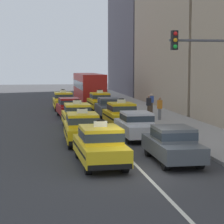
{
  "coord_description": "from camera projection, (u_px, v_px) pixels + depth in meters",
  "views": [
    {
      "loc": [
        -4.02,
        -16.99,
        4.25
      ],
      "look_at": [
        0.49,
        10.2,
        1.3
      ],
      "focal_mm": 71.03,
      "sensor_mm": 36.0,
      "label": 1
    }
  ],
  "objects": [
    {
      "name": "ground_plane",
      "position": [
        142.0,
        171.0,
        17.77
      ],
      "size": [
        160.0,
        160.0,
        0.0
      ],
      "primitive_type": "plane",
      "color": "#353538"
    },
    {
      "name": "lane_stripe_left_right",
      "position": [
        87.0,
        115.0,
        37.39
      ],
      "size": [
        0.14,
        80.0,
        0.01
      ],
      "primitive_type": "cube",
      "color": "silver",
      "rests_on": "ground"
    },
    {
      "name": "sidewalk_curb",
      "position": [
        168.0,
        120.0,
        33.39
      ],
      "size": [
        4.0,
        90.0,
        0.15
      ],
      "primitive_type": "cube",
      "color": "#9E9993",
      "rests_on": "ground"
    },
    {
      "name": "taxi_left_nearest",
      "position": [
        100.0,
        145.0,
        18.7
      ],
      "size": [
        1.96,
        4.62,
        1.96
      ],
      "color": "black",
      "rests_on": "ground"
    },
    {
      "name": "taxi_left_second",
      "position": [
        82.0,
        128.0,
        23.84
      ],
      "size": [
        1.88,
        4.58,
        1.96
      ],
      "color": "black",
      "rests_on": "ground"
    },
    {
      "name": "taxi_left_third",
      "position": [
        77.0,
        115.0,
        29.59
      ],
      "size": [
        1.88,
        4.58,
        1.96
      ],
      "color": "black",
      "rests_on": "ground"
    },
    {
      "name": "sedan_left_fourth",
      "position": [
        69.0,
        107.0,
        35.83
      ],
      "size": [
        2.0,
        4.39,
        1.58
      ],
      "color": "black",
      "rests_on": "ground"
    },
    {
      "name": "taxi_left_fifth",
      "position": [
        63.0,
        101.0,
        41.86
      ],
      "size": [
        1.85,
        4.57,
        1.96
      ],
      "color": "black",
      "rests_on": "ground"
    },
    {
      "name": "sedan_right_nearest",
      "position": [
        173.0,
        143.0,
        19.23
      ],
      "size": [
        1.77,
        4.3,
        1.58
      ],
      "color": "black",
      "rests_on": "ground"
    },
    {
      "name": "sedan_right_second",
      "position": [
        136.0,
        125.0,
        25.22
      ],
      "size": [
        1.85,
        4.34,
        1.58
      ],
      "color": "black",
      "rests_on": "ground"
    },
    {
      "name": "taxi_right_third",
      "position": [
        121.0,
        114.0,
        30.32
      ],
      "size": [
        1.94,
        4.61,
        1.96
      ],
      "color": "black",
      "rests_on": "ground"
    },
    {
      "name": "sedan_right_fourth",
      "position": [
        108.0,
        107.0,
        36.04
      ],
      "size": [
        1.77,
        4.3,
        1.58
      ],
      "color": "black",
      "rests_on": "ground"
    },
    {
      "name": "taxi_right_fifth",
      "position": [
        100.0,
        101.0,
        41.15
      ],
      "size": [
        1.94,
        4.61,
        1.96
      ],
      "color": "black",
      "rests_on": "ground"
    },
    {
      "name": "bus_right_sixth",
      "position": [
        89.0,
        86.0,
        50.72
      ],
      "size": [
        2.62,
        11.22,
        3.22
      ],
      "color": "black",
      "rests_on": "ground"
    },
    {
      "name": "pedestrian_mid_block",
      "position": [
        149.0,
        106.0,
        34.87
      ],
      "size": [
        0.36,
        0.24,
        1.7
      ],
      "color": "#473828",
      "rests_on": "sidewalk_curb"
    },
    {
      "name": "pedestrian_by_storefront",
      "position": [
        160.0,
        108.0,
        33.04
      ],
      "size": [
        0.36,
        0.24,
        1.68
      ],
      "color": "slate",
      "rests_on": "sidewalk_curb"
    },
    {
      "name": "pedestrian_trailing",
      "position": [
        151.0,
        103.0,
        37.65
      ],
      "size": [
        0.36,
        0.24,
        1.66
      ],
      "color": "#473828",
      "rests_on": "sidewalk_curb"
    },
    {
      "name": "fire_hydrant",
      "position": [
        194.0,
        135.0,
        23.48
      ],
      "size": [
        0.36,
        0.22,
        0.73
      ],
      "color": "red",
      "rests_on": "sidewalk_curb"
    },
    {
      "name": "traffic_light_pole",
      "position": [
        213.0,
        75.0,
        17.71
      ],
      "size": [
        2.87,
        0.33,
        5.58
      ],
      "color": "#47474C",
      "rests_on": "ground"
    }
  ]
}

